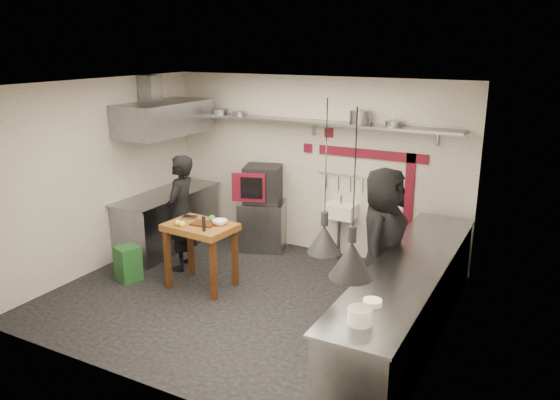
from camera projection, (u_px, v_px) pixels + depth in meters
The scene contains 47 objects.
floor at pixel (246, 299), 7.27m from camera, with size 5.00×5.00×0.00m, color black.
ceiling at pixel (242, 85), 6.49m from camera, with size 5.00×5.00×0.00m, color beige.
wall_back at pixel (314, 166), 8.66m from camera, with size 5.00×0.04×2.80m, color silver.
wall_front at pixel (127, 252), 5.10m from camera, with size 5.00×0.04×2.80m, color silver.
wall_left at pixel (100, 176), 8.01m from camera, with size 0.04×4.20×2.80m, color silver.
wall_right at pixel (446, 228), 5.75m from camera, with size 0.04×4.20×2.80m, color silver.
red_band_horiz at pixel (372, 154), 8.14m from camera, with size 1.70×0.02×0.14m, color maroon.
red_band_vert at pixel (409, 190), 8.00m from camera, with size 0.14×0.02×1.10m, color maroon.
red_tile_a at pixel (329, 133), 8.38m from camera, with size 0.14×0.02×0.14m, color maroon.
red_tile_b at pixel (308, 148), 8.61m from camera, with size 0.14×0.02×0.14m, color maroon.
back_shelf at pixel (310, 122), 8.31m from camera, with size 4.60×0.34×0.04m, color slate.
shelf_bracket_left at pixel (213, 119), 9.32m from camera, with size 0.04×0.06×0.24m, color slate.
shelf_bracket_mid at pixel (314, 127), 8.46m from camera, with size 0.04×0.06×0.24m, color slate.
shelf_bracket_right at pixel (438, 137), 7.60m from camera, with size 0.04×0.06×0.24m, color slate.
pan_far_left at pixel (220, 111), 9.04m from camera, with size 0.27×0.27×0.09m, color slate.
pan_mid_left at pixel (239, 113), 8.87m from camera, with size 0.22×0.22×0.07m, color slate.
stock_pot at pixel (360, 117), 7.91m from camera, with size 0.31×0.31×0.20m, color slate.
pan_right at pixel (394, 124), 7.70m from camera, with size 0.24×0.24×0.08m, color slate.
oven_stand at pixel (263, 224), 9.00m from camera, with size 0.73×0.66×0.80m, color slate.
combi_oven at pixel (263, 183), 8.83m from camera, with size 0.58×0.54×0.58m, color black.
oven_door at pixel (248, 188), 8.57m from camera, with size 0.53×0.03×0.46m, color maroon.
oven_glass at pixel (251, 188), 8.55m from camera, with size 0.35×0.02×0.34m, color black.
hand_sink at pixel (341, 211), 8.43m from camera, with size 0.46×0.34×0.22m, color white.
sink_tap at pixel (341, 200), 8.38m from camera, with size 0.03×0.03×0.14m, color slate.
sink_drain at pixel (339, 238), 8.52m from camera, with size 0.06×0.06×0.66m, color slate.
utensil_rail at pixel (345, 175), 8.40m from camera, with size 0.02×0.02×0.90m, color slate.
counter_right at pixel (408, 303), 6.17m from camera, with size 0.70×3.80×0.90m, color slate.
counter_right_top at pixel (410, 265), 6.04m from camera, with size 0.76×3.90×0.03m, color slate.
plate_stack at pixel (360, 316), 4.72m from camera, with size 0.21×0.21×0.15m, color white.
small_bowl_right at pixel (372, 302), 5.08m from camera, with size 0.18×0.18×0.05m, color white.
counter_left at pixel (168, 221), 9.01m from camera, with size 0.70×1.90×0.90m, color slate.
counter_left_top at pixel (167, 194), 8.88m from camera, with size 0.76×2.00×0.03m, color slate.
extractor_hood at pixel (164, 118), 8.51m from camera, with size 0.78×1.60×0.50m, color slate.
hood_duct at pixel (150, 91), 8.51m from camera, with size 0.28×0.28×0.50m, color slate.
green_bin at pixel (128, 263), 7.79m from camera, with size 0.30×0.30×0.50m, color #1D5323.
prep_table at pixel (201, 256), 7.51m from camera, with size 0.92×0.64×0.92m, color brown, non-canonical shape.
cutting_board at pixel (203, 224), 7.36m from camera, with size 0.32×0.22×0.03m, color #43220F.
pepper_mill at pixel (204, 224), 7.08m from camera, with size 0.05×0.05×0.20m, color black.
lemon_a at pixel (178, 223), 7.31m from camera, with size 0.08×0.08×0.08m, color yellow.
lemon_b at pixel (182, 224), 7.26m from camera, with size 0.08×0.08×0.08m, color yellow.
veg_ball at pixel (212, 218), 7.46m from camera, with size 0.09×0.09×0.09m, color #428430.
steel_tray at pixel (190, 217), 7.62m from camera, with size 0.20×0.13×0.03m, color slate.
bowl at pixel (220, 222), 7.35m from camera, with size 0.21×0.21×0.06m, color white.
heat_lamp_near at pixel (326, 178), 5.16m from camera, with size 0.34×0.34×1.50m, color black, non-canonical shape.
heat_lamp_far at pixel (354, 196), 4.50m from camera, with size 0.39×0.39×1.46m, color black, non-canonical shape.
chef_left at pixel (181, 213), 8.05m from camera, with size 0.63×0.41×1.73m, color black.
chef_right at pixel (383, 241), 6.72m from camera, with size 0.91×0.59×1.86m, color black.
Camera 1 is at (3.51, -5.63, 3.28)m, focal length 35.00 mm.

